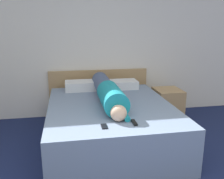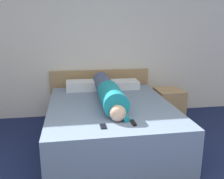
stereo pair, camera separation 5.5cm
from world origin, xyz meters
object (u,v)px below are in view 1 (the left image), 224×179
pillow_near_headboard (81,86)px  pillow_second (123,84)px  nightstand (167,105)px  bed (110,124)px  person_lying (108,92)px  tv_remote (134,123)px  cell_phone (104,126)px

pillow_near_headboard → pillow_second: pillow_near_headboard is taller
nightstand → pillow_second: (-0.78, 0.15, 0.37)m
pillow_near_headboard → pillow_second: size_ratio=1.05×
bed → person_lying: 0.44m
pillow_second → tv_remote: pillow_second is taller
tv_remote → bed: bearing=101.3°
bed → nightstand: (1.14, 0.68, -0.01)m
pillow_second → bed: bearing=-113.7°
bed → pillow_second: size_ratio=4.21×
person_lying → tv_remote: size_ratio=11.26×
bed → person_lying: size_ratio=1.23×
nightstand → pillow_second: bearing=168.9°
nightstand → person_lying: 1.36m
tv_remote → pillow_near_headboard: bearing=107.5°
bed → cell_phone: bearing=-104.5°
pillow_near_headboard → tv_remote: bearing=-72.5°
pillow_near_headboard → cell_phone: size_ratio=3.98×
pillow_second → cell_phone: bearing=-109.5°
tv_remote → cell_phone: (-0.34, -0.03, -0.01)m
pillow_second → cell_phone: pillow_second is taller
cell_phone → tv_remote: bearing=5.0°
bed → nightstand: size_ratio=3.71×
cell_phone → bed: bearing=75.5°
pillow_second → tv_remote: (-0.22, -1.57, -0.06)m
tv_remote → person_lying: bearing=100.5°
nightstand → pillow_second: pillow_second is taller
bed → pillow_near_headboard: 0.98m
tv_remote → cell_phone: tv_remote is taller
bed → tv_remote: 0.80m
pillow_second → cell_phone: (-0.56, -1.60, -0.06)m
person_lying → pillow_near_headboard: person_lying is taller
pillow_near_headboard → cell_phone: 1.60m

